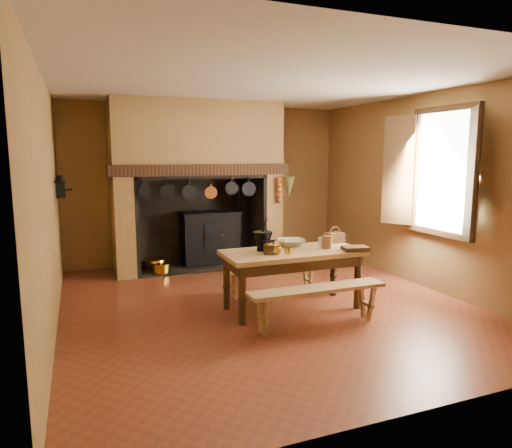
{
  "coord_description": "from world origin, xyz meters",
  "views": [
    {
      "loc": [
        -2.2,
        -5.28,
        1.94
      ],
      "look_at": [
        -0.01,
        0.3,
        1.02
      ],
      "focal_mm": 32.0,
      "sensor_mm": 36.0,
      "label": 1
    }
  ],
  "objects_px": {
    "iron_range": "(210,237)",
    "work_table": "(293,260)",
    "mixing_bowl": "(291,243)",
    "wicker_basket": "(335,237)",
    "bench_front": "(317,297)",
    "coffee_grinder": "(269,249)"
  },
  "relations": [
    {
      "from": "iron_range",
      "to": "work_table",
      "type": "xyz_separation_m",
      "value": [
        0.3,
        -2.73,
        0.15
      ]
    },
    {
      "from": "mixing_bowl",
      "to": "wicker_basket",
      "type": "height_order",
      "value": "wicker_basket"
    },
    {
      "from": "work_table",
      "to": "mixing_bowl",
      "type": "relative_size",
      "value": 4.84
    },
    {
      "from": "bench_front",
      "to": "wicker_basket",
      "type": "distance_m",
      "value": 1.3
    },
    {
      "from": "coffee_grinder",
      "to": "mixing_bowl",
      "type": "bearing_deg",
      "value": 53.59
    },
    {
      "from": "iron_range",
      "to": "bench_front",
      "type": "xyz_separation_m",
      "value": [
        0.3,
        -3.37,
        -0.14
      ]
    },
    {
      "from": "coffee_grinder",
      "to": "wicker_basket",
      "type": "height_order",
      "value": "wicker_basket"
    },
    {
      "from": "iron_range",
      "to": "bench_front",
      "type": "bearing_deg",
      "value": -85.0
    },
    {
      "from": "wicker_basket",
      "to": "work_table",
      "type": "bearing_deg",
      "value": -163.37
    },
    {
      "from": "bench_front",
      "to": "wicker_basket",
      "type": "xyz_separation_m",
      "value": [
        0.77,
        0.92,
        0.48
      ]
    },
    {
      "from": "iron_range",
      "to": "bench_front",
      "type": "height_order",
      "value": "iron_range"
    },
    {
      "from": "wicker_basket",
      "to": "coffee_grinder",
      "type": "bearing_deg",
      "value": -165.28
    },
    {
      "from": "mixing_bowl",
      "to": "work_table",
      "type": "bearing_deg",
      "value": -112.23
    },
    {
      "from": "iron_range",
      "to": "mixing_bowl",
      "type": "relative_size",
      "value": 4.46
    },
    {
      "from": "iron_range",
      "to": "coffee_grinder",
      "type": "distance_m",
      "value": 2.84
    },
    {
      "from": "work_table",
      "to": "bench_front",
      "type": "height_order",
      "value": "work_table"
    },
    {
      "from": "coffee_grinder",
      "to": "bench_front",
      "type": "bearing_deg",
      "value": -39.63
    },
    {
      "from": "mixing_bowl",
      "to": "wicker_basket",
      "type": "relative_size",
      "value": 1.5
    },
    {
      "from": "work_table",
      "to": "wicker_basket",
      "type": "bearing_deg",
      "value": 19.87
    },
    {
      "from": "coffee_grinder",
      "to": "wicker_basket",
      "type": "xyz_separation_m",
      "value": [
        1.13,
        0.37,
        0.0
      ]
    },
    {
      "from": "work_table",
      "to": "iron_range",
      "type": "bearing_deg",
      "value": 96.18
    },
    {
      "from": "coffee_grinder",
      "to": "mixing_bowl",
      "type": "xyz_separation_m",
      "value": [
        0.46,
        0.34,
        -0.02
      ]
    }
  ]
}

